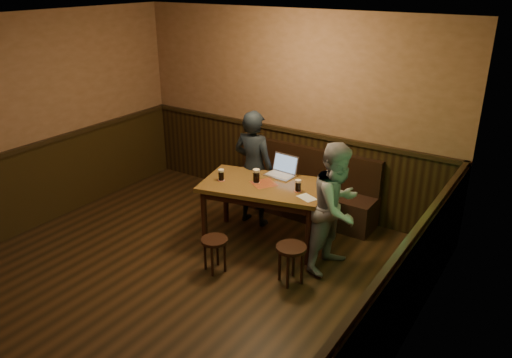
{
  "coord_description": "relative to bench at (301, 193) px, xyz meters",
  "views": [
    {
      "loc": [
        3.4,
        -3.05,
        3.25
      ],
      "look_at": [
        0.31,
        1.64,
        0.9
      ],
      "focal_mm": 35.0,
      "sensor_mm": 36.0,
      "label": 1
    }
  ],
  "objects": [
    {
      "name": "pint_left",
      "position": [
        -0.51,
        -1.21,
        0.57
      ],
      "size": [
        0.1,
        0.1,
        0.15
      ],
      "color": "#A32614",
      "rests_on": "pub_table"
    },
    {
      "name": "pub_table",
      "position": [
        0.0,
        -1.0,
        0.39
      ],
      "size": [
        1.68,
        1.2,
        0.82
      ],
      "rotation": [
        0.0,
        0.0,
        0.24
      ],
      "color": "brown",
      "rests_on": "ground"
    },
    {
      "name": "laptop",
      "position": [
        0.04,
        -0.63,
        0.57
      ],
      "size": [
        0.38,
        0.32,
        0.26
      ],
      "rotation": [
        0.0,
        0.0,
        -0.08
      ],
      "color": "silver",
      "rests_on": "pub_table"
    },
    {
      "name": "menu",
      "position": [
        0.64,
        -1.08,
        0.5
      ],
      "size": [
        0.26,
        0.22,
        0.0
      ],
      "primitive_type": "cube",
      "rotation": [
        0.0,
        0.0,
        -0.39
      ],
      "color": "silver",
      "rests_on": "pub_table"
    },
    {
      "name": "bench",
      "position": [
        0.0,
        0.0,
        0.0
      ],
      "size": [
        2.2,
        0.5,
        0.95
      ],
      "color": "black",
      "rests_on": "ground"
    },
    {
      "name": "room",
      "position": [
        -0.36,
        -2.53,
        0.89
      ],
      "size": [
        5.04,
        6.04,
        2.84
      ],
      "color": "black",
      "rests_on": "ground"
    },
    {
      "name": "person_grey",
      "position": [
        1.0,
        -1.04,
        0.46
      ],
      "size": [
        0.67,
        0.82,
        1.54
      ],
      "primitive_type": "imported",
      "rotation": [
        0.0,
        0.0,
        1.44
      ],
      "color": "gray",
      "rests_on": "ground"
    },
    {
      "name": "pint_mid",
      "position": [
        -0.1,
        -1.02,
        0.59
      ],
      "size": [
        0.11,
        0.11,
        0.17
      ],
      "color": "#A32614",
      "rests_on": "pub_table"
    },
    {
      "name": "stool_right",
      "position": [
        0.75,
        -1.61,
        0.06
      ],
      "size": [
        0.42,
        0.42,
        0.46
      ],
      "rotation": [
        0.0,
        0.0,
        0.27
      ],
      "color": "black",
      "rests_on": "ground"
    },
    {
      "name": "stool_left",
      "position": [
        -0.1,
        -1.89,
        0.02
      ],
      "size": [
        0.4,
        0.4,
        0.42
      ],
      "rotation": [
        0.0,
        0.0,
        0.39
      ],
      "color": "black",
      "rests_on": "ground"
    },
    {
      "name": "person_suit",
      "position": [
        -0.41,
        -0.61,
        0.49
      ],
      "size": [
        0.6,
        0.4,
        1.6
      ],
      "primitive_type": "imported",
      "rotation": [
        0.0,
        0.0,
        3.18
      ],
      "color": "black",
      "rests_on": "ground"
    },
    {
      "name": "pint_right",
      "position": [
        0.46,
        -0.97,
        0.57
      ],
      "size": [
        0.09,
        0.09,
        0.15
      ],
      "color": "#A32614",
      "rests_on": "pub_table"
    }
  ]
}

